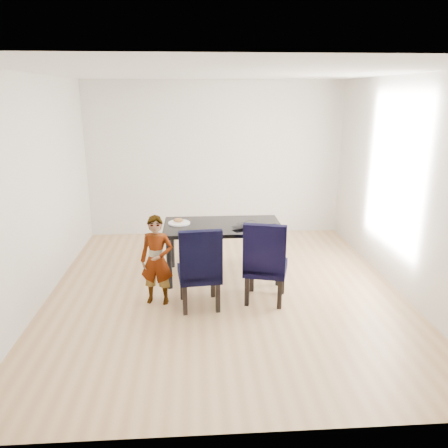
{
  "coord_description": "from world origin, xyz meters",
  "views": [
    {
      "loc": [
        -0.36,
        -5.2,
        2.47
      ],
      "look_at": [
        0.0,
        0.2,
        0.85
      ],
      "focal_mm": 35.0,
      "sensor_mm": 36.0,
      "label": 1
    }
  ],
  "objects": [
    {
      "name": "wall_right",
      "position": [
        2.25,
        0.0,
        1.35
      ],
      "size": [
        0.01,
        5.0,
        2.7
      ],
      "primitive_type": "cube",
      "color": "silver",
      "rests_on": "ground"
    },
    {
      "name": "child",
      "position": [
        -0.84,
        -0.26,
        0.55
      ],
      "size": [
        0.44,
        0.33,
        1.1
      ],
      "primitive_type": "imported",
      "rotation": [
        0.0,
        0.0,
        -0.18
      ],
      "color": "#D24B11",
      "rests_on": "floor"
    },
    {
      "name": "wall_back",
      "position": [
        0.0,
        2.5,
        1.35
      ],
      "size": [
        4.5,
        0.01,
        2.7
      ],
      "primitive_type": "cube",
      "color": "silver",
      "rests_on": "ground"
    },
    {
      "name": "chair_left",
      "position": [
        -0.34,
        -0.39,
        0.51
      ],
      "size": [
        0.54,
        0.56,
        1.01
      ],
      "primitive_type": "cube",
      "rotation": [
        0.0,
        0.0,
        0.1
      ],
      "color": "black",
      "rests_on": "floor"
    },
    {
      "name": "cable_tangle",
      "position": [
        0.41,
        0.42,
        0.75
      ],
      "size": [
        0.19,
        0.19,
        0.01
      ],
      "primitive_type": "torus",
      "rotation": [
        0.0,
        0.0,
        0.28
      ],
      "color": "black",
      "rests_on": "dining_table"
    },
    {
      "name": "sandwich",
      "position": [
        -0.6,
        0.61,
        0.8
      ],
      "size": [
        0.15,
        0.08,
        0.06
      ],
      "primitive_type": "ellipsoid",
      "rotation": [
        0.0,
        0.0,
        0.1
      ],
      "color": "#996336",
      "rests_on": "plate"
    },
    {
      "name": "floor",
      "position": [
        0.0,
        0.0,
        -0.01
      ],
      "size": [
        4.5,
        5.0,
        0.01
      ],
      "primitive_type": "cube",
      "color": "tan",
      "rests_on": "ground"
    },
    {
      "name": "wall_front",
      "position": [
        0.0,
        -2.5,
        1.35
      ],
      "size": [
        4.5,
        0.01,
        2.7
      ],
      "primitive_type": "cube",
      "color": "white",
      "rests_on": "ground"
    },
    {
      "name": "plate",
      "position": [
        -0.59,
        0.6,
        0.76
      ],
      "size": [
        0.34,
        0.34,
        0.02
      ],
      "primitive_type": "cylinder",
      "rotation": [
        0.0,
        0.0,
        -0.14
      ],
      "color": "white",
      "rests_on": "dining_table"
    },
    {
      "name": "wall_left",
      "position": [
        -2.25,
        0.0,
        1.35
      ],
      "size": [
        0.01,
        5.0,
        2.7
      ],
      "primitive_type": "cube",
      "color": "white",
      "rests_on": "ground"
    },
    {
      "name": "dining_table",
      "position": [
        0.0,
        0.5,
        0.38
      ],
      "size": [
        1.6,
        0.9,
        0.75
      ],
      "primitive_type": "cube",
      "color": "black",
      "rests_on": "floor"
    },
    {
      "name": "ceiling",
      "position": [
        0.0,
        0.0,
        2.71
      ],
      "size": [
        4.5,
        5.0,
        0.01
      ],
      "primitive_type": "cube",
      "color": "white",
      "rests_on": "wall_back"
    },
    {
      "name": "laptop",
      "position": [
        0.28,
        0.39,
        0.76
      ],
      "size": [
        0.43,
        0.36,
        0.03
      ],
      "primitive_type": "imported",
      "rotation": [
        0.0,
        0.0,
        3.56
      ],
      "color": "black",
      "rests_on": "dining_table"
    },
    {
      "name": "chair_right",
      "position": [
        0.48,
        -0.28,
        0.52
      ],
      "size": [
        0.62,
        0.63,
        1.04
      ],
      "primitive_type": "cube",
      "rotation": [
        0.0,
        0.0,
        -0.27
      ],
      "color": "black",
      "rests_on": "floor"
    }
  ]
}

